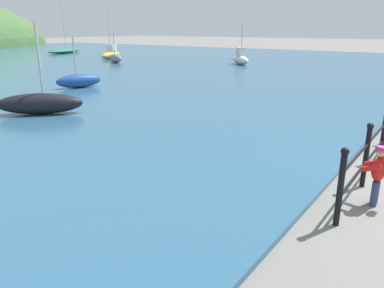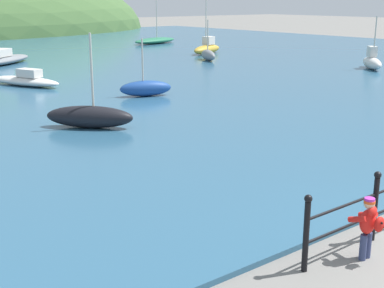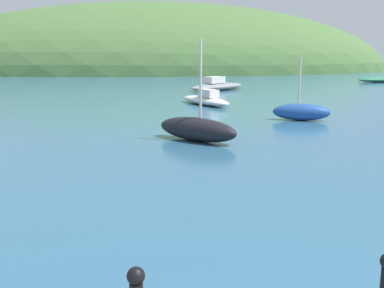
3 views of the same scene
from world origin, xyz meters
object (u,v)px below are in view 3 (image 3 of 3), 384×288
at_px(boat_blue_hull, 382,79).
at_px(boat_white_sailboat, 301,112).
at_px(boat_nearest_quay, 206,100).
at_px(boat_red_dinghy, 197,129).
at_px(boat_far_left, 217,86).

bearing_deg(boat_blue_hull, boat_white_sailboat, -125.23).
height_order(boat_nearest_quay, boat_red_dinghy, boat_red_dinghy).
xyz_separation_m(boat_nearest_quay, boat_blue_hull, (18.20, 16.15, 0.03)).
xyz_separation_m(boat_white_sailboat, boat_red_dinghy, (-4.40, -3.57, 0.02)).
bearing_deg(boat_nearest_quay, boat_blue_hull, 41.60).
bearing_deg(boat_blue_hull, boat_far_left, -155.70).
relative_size(boat_red_dinghy, boat_far_left, 0.58).
bearing_deg(boat_red_dinghy, boat_nearest_quay, 80.07).
bearing_deg(boat_far_left, boat_white_sailboat, -87.42).
bearing_deg(boat_red_dinghy, boat_white_sailboat, 39.03).
bearing_deg(boat_far_left, boat_nearest_quay, -103.45).
relative_size(boat_white_sailboat, boat_far_left, 0.47).
height_order(boat_blue_hull, boat_red_dinghy, boat_blue_hull).
height_order(boat_red_dinghy, boat_far_left, boat_red_dinghy).
height_order(boat_white_sailboat, boat_far_left, boat_white_sailboat).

